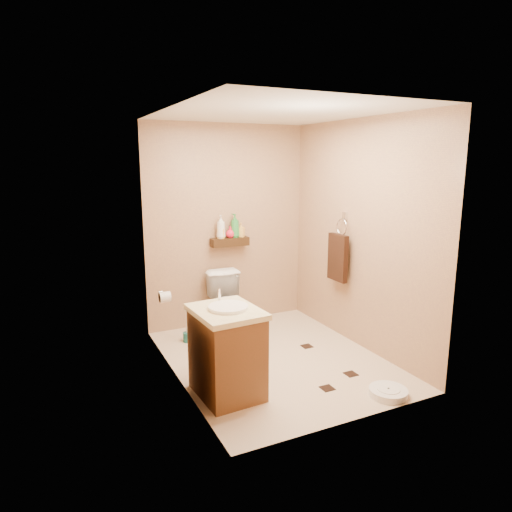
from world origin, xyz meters
TOP-DOWN VIEW (x-y plane):
  - ground at (0.00, 0.00)m, footprint 2.50×2.50m
  - wall_back at (0.00, 1.25)m, footprint 2.00×0.04m
  - wall_front at (0.00, -1.25)m, footprint 2.00×0.04m
  - wall_left at (-1.00, 0.00)m, footprint 0.04×2.50m
  - wall_right at (1.00, 0.00)m, footprint 0.04×2.50m
  - ceiling at (0.00, 0.00)m, footprint 2.00×2.50m
  - wall_shelf at (0.00, 1.17)m, footprint 0.46×0.14m
  - floor_accents at (0.03, -0.04)m, footprint 1.22×1.41m
  - toilet at (-0.13, 0.83)m, footprint 0.42×0.71m
  - vanity at (-0.70, -0.44)m, footprint 0.55×0.66m
  - bathroom_scale at (0.53, -1.07)m, footprint 0.41×0.41m
  - toilet_brush at (-0.66, 0.82)m, footprint 0.10×0.10m
  - towel_ring at (0.91, 0.25)m, footprint 0.12×0.30m
  - toilet_paper at (-0.94, 0.65)m, footprint 0.12×0.11m
  - bottle_a at (-0.11, 1.17)m, footprint 0.14×0.14m
  - bottle_b at (-0.11, 1.17)m, footprint 0.11×0.11m
  - bottle_c at (0.01, 1.17)m, footprint 0.14×0.14m
  - bottle_d at (0.07, 1.17)m, footprint 0.14×0.14m
  - bottle_e at (0.15, 1.17)m, footprint 0.11×0.11m

SIDE VIEW (x-z plane):
  - ground at x=0.00m, z-range 0.00..0.00m
  - floor_accents at x=0.03m, z-range 0.00..0.01m
  - bathroom_scale at x=0.53m, z-range 0.00..0.06m
  - toilet_brush at x=-0.66m, z-range -0.06..0.36m
  - toilet at x=-0.13m, z-range 0.00..0.71m
  - vanity at x=-0.70m, z-range -0.05..0.84m
  - toilet_paper at x=-0.94m, z-range 0.54..0.66m
  - towel_ring at x=0.91m, z-range 0.57..1.33m
  - wall_shelf at x=0.00m, z-range 0.97..1.07m
  - bottle_c at x=0.01m, z-range 1.07..1.21m
  - bottle_e at x=0.15m, z-range 1.07..1.24m
  - bottle_b at x=-0.11m, z-range 1.07..1.24m
  - wall_back at x=0.00m, z-range 0.00..2.40m
  - wall_front at x=0.00m, z-range 0.00..2.40m
  - wall_left at x=-1.00m, z-range 0.00..2.40m
  - wall_right at x=1.00m, z-range 0.00..2.40m
  - bottle_a at x=-0.11m, z-range 1.07..1.35m
  - bottle_d at x=0.07m, z-range 1.07..1.35m
  - ceiling at x=0.00m, z-range 2.39..2.41m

